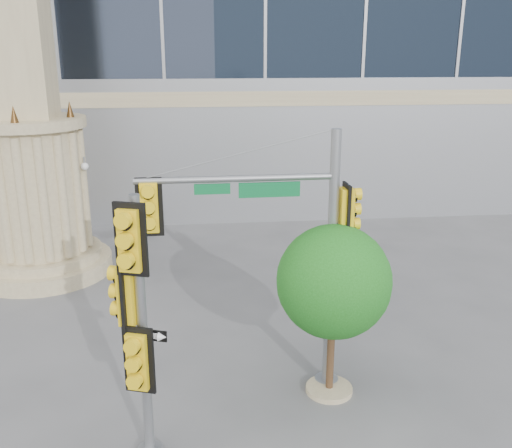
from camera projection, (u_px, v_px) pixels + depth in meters
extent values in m
plane|color=#545456|center=(250.00, 431.00, 11.11)|extent=(120.00, 120.00, 0.00)
cylinder|color=tan|center=(44.00, 265.00, 18.97)|extent=(4.40, 4.40, 0.50)
cylinder|color=tan|center=(43.00, 253.00, 18.85)|extent=(3.80, 3.80, 0.30)
cylinder|color=tan|center=(36.00, 190.00, 18.22)|extent=(3.00, 3.00, 4.00)
cylinder|color=tan|center=(28.00, 123.00, 17.59)|extent=(3.50, 3.50, 0.30)
cone|color=#472D14|center=(70.00, 109.00, 17.61)|extent=(0.24, 0.24, 0.50)
cylinder|color=slate|center=(326.00, 380.00, 12.71)|extent=(0.53, 0.53, 0.11)
cylinder|color=slate|center=(331.00, 264.00, 11.89)|extent=(0.21, 0.21, 5.64)
cylinder|color=slate|center=(236.00, 179.00, 11.11)|extent=(3.95, 0.19, 0.13)
cube|color=#0C6733|center=(269.00, 190.00, 11.24)|extent=(1.22, 0.06, 0.30)
cube|color=yellow|center=(150.00, 207.00, 11.06)|extent=(0.52, 0.27, 1.18)
cube|color=yellow|center=(346.00, 212.00, 11.59)|extent=(0.27, 0.52, 1.18)
cube|color=black|center=(333.00, 260.00, 11.73)|extent=(0.87, 0.04, 0.28)
cube|color=maroon|center=(332.00, 290.00, 11.92)|extent=(0.30, 0.03, 0.43)
cylinder|color=slate|center=(143.00, 333.00, 9.77)|extent=(0.18, 0.18, 4.91)
cube|color=yellow|center=(131.00, 240.00, 9.05)|extent=(0.60, 0.43, 1.23)
cube|color=yellow|center=(128.00, 295.00, 9.61)|extent=(0.43, 0.60, 1.23)
cube|color=yellow|center=(139.00, 360.00, 9.68)|extent=(0.60, 0.43, 1.23)
cube|color=black|center=(150.00, 335.00, 9.61)|extent=(0.59, 0.22, 0.20)
cylinder|color=tan|center=(329.00, 389.00, 12.37)|extent=(1.01, 1.01, 0.11)
cylinder|color=#382314|center=(331.00, 350.00, 12.09)|extent=(0.16, 0.16, 2.02)
sphere|color=#195E15|center=(334.00, 281.00, 11.63)|extent=(2.36, 2.36, 2.36)
sphere|color=#195E15|center=(353.00, 290.00, 12.05)|extent=(1.46, 1.46, 1.46)
sphere|color=#195E15|center=(317.00, 301.00, 11.40)|extent=(1.24, 1.24, 1.24)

